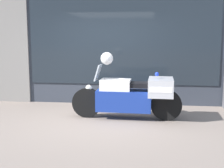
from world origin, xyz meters
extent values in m
plane|color=gray|center=(0.00, 0.00, 0.00)|extent=(60.00, 60.00, 0.00)
cube|color=#333842|center=(0.00, 2.00, 1.77)|extent=(6.21, 0.40, 3.54)
cube|color=gray|center=(-2.65, 2.03, 1.77)|extent=(0.91, 0.55, 3.54)
cube|color=#1E262D|center=(0.42, 1.79, 1.82)|extent=(5.06, 0.02, 2.54)
cube|color=slate|center=(0.38, 2.01, 0.28)|extent=(4.84, 0.30, 0.55)
cube|color=silver|center=(0.38, 2.15, 1.18)|extent=(4.84, 0.02, 1.29)
cube|color=beige|center=(0.38, 2.01, 1.81)|extent=(4.84, 0.30, 0.02)
cube|color=#B7B2A8|center=(-1.14, 2.01, 1.85)|extent=(0.18, 0.04, 0.06)
cube|color=maroon|center=(0.38, 2.01, 1.85)|extent=(0.18, 0.04, 0.06)
cube|color=black|center=(1.90, 2.01, 1.85)|extent=(0.18, 0.04, 0.06)
cube|color=red|center=(-0.75, 1.94, 0.69)|extent=(0.19, 0.04, 0.27)
cube|color=yellow|center=(1.52, 1.94, 0.69)|extent=(0.19, 0.03, 0.27)
cylinder|color=black|center=(-0.26, 0.32, 0.34)|extent=(0.68, 0.16, 0.67)
cylinder|color=black|center=(1.53, 0.26, 0.34)|extent=(0.68, 0.16, 0.67)
cube|color=navy|center=(0.59, 0.29, 0.42)|extent=(1.23, 0.54, 0.46)
cube|color=white|center=(0.40, 0.30, 0.75)|extent=(0.68, 0.47, 0.27)
cube|color=black|center=(0.86, 0.29, 0.78)|extent=(0.72, 0.40, 0.10)
cube|color=#B7B7BC|center=(1.39, 0.27, 0.74)|extent=(0.55, 0.78, 0.38)
cube|color=white|center=(1.39, 0.27, 0.74)|extent=(0.50, 0.79, 0.11)
cube|color=#B2BCC6|center=(0.00, 0.31, 1.03)|extent=(0.15, 0.35, 0.36)
sphere|color=white|center=(-0.22, 0.32, 0.68)|extent=(0.14, 0.14, 0.14)
sphere|color=blue|center=(1.30, 0.27, 1.02)|extent=(0.09, 0.09, 0.09)
sphere|color=white|center=(0.20, 0.31, 1.35)|extent=(0.28, 0.28, 0.28)
camera|label=1|loc=(1.15, -6.52, 1.83)|focal=50.00mm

